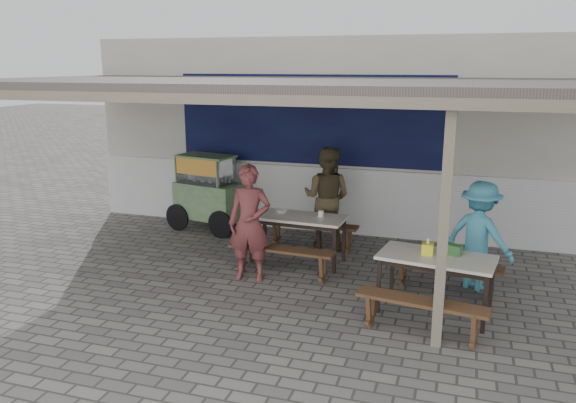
# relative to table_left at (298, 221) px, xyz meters

# --- Properties ---
(ground) EXTENTS (60.00, 60.00, 0.00)m
(ground) POSITION_rel_table_left_xyz_m (-0.12, -1.20, -0.67)
(ground) COLOR slate
(ground) RESTS_ON ground
(back_wall) EXTENTS (9.00, 1.28, 3.50)m
(back_wall) POSITION_rel_table_left_xyz_m (-0.12, 2.38, 1.05)
(back_wall) COLOR beige
(back_wall) RESTS_ON ground
(warung_roof) EXTENTS (9.00, 4.21, 2.81)m
(warung_roof) POSITION_rel_table_left_xyz_m (-0.10, -0.30, 2.04)
(warung_roof) COLOR #514846
(warung_roof) RESTS_ON ground
(table_left) EXTENTS (1.50, 0.73, 0.75)m
(table_left) POSITION_rel_table_left_xyz_m (0.00, 0.00, 0.00)
(table_left) COLOR silver
(table_left) RESTS_ON ground
(bench_left_street) EXTENTS (1.58, 0.36, 0.45)m
(bench_left_street) POSITION_rel_table_left_xyz_m (-0.04, -0.70, -0.33)
(bench_left_street) COLOR brown
(bench_left_street) RESTS_ON ground
(bench_left_wall) EXTENTS (1.58, 0.36, 0.45)m
(bench_left_wall) POSITION_rel_table_left_xyz_m (0.04, 0.70, -0.33)
(bench_left_wall) COLOR brown
(bench_left_wall) RESTS_ON ground
(table_right) EXTENTS (1.47, 0.91, 0.75)m
(table_right) POSITION_rel_table_left_xyz_m (2.15, -1.26, 0.00)
(table_right) COLOR silver
(table_right) RESTS_ON ground
(bench_right_street) EXTENTS (1.50, 0.50, 0.45)m
(bench_right_street) POSITION_rel_table_left_xyz_m (2.05, -1.97, -0.33)
(bench_right_street) COLOR brown
(bench_right_street) RESTS_ON ground
(bench_right_wall) EXTENTS (1.50, 0.50, 0.45)m
(bench_right_wall) POSITION_rel_table_left_xyz_m (2.26, -0.55, -0.33)
(bench_right_wall) COLOR brown
(bench_right_wall) RESTS_ON ground
(vendor_cart) EXTENTS (1.82, 0.94, 1.41)m
(vendor_cart) POSITION_rel_table_left_xyz_m (-2.10, 1.19, 0.10)
(vendor_cart) COLOR #799A66
(vendor_cart) RESTS_ON ground
(patron_street_side) EXTENTS (0.66, 0.48, 1.67)m
(patron_street_side) POSITION_rel_table_left_xyz_m (-0.44, -0.89, 0.17)
(patron_street_side) COLOR brown
(patron_street_side) RESTS_ON ground
(patron_wall_side) EXTENTS (0.89, 0.73, 1.70)m
(patron_wall_side) POSITION_rel_table_left_xyz_m (0.23, 0.91, 0.18)
(patron_wall_side) COLOR brown
(patron_wall_side) RESTS_ON ground
(patron_right_table) EXTENTS (1.12, 0.96, 1.51)m
(patron_right_table) POSITION_rel_table_left_xyz_m (2.65, -0.26, 0.08)
(patron_right_table) COLOR #46A1BD
(patron_right_table) RESTS_ON ground
(tissue_box) EXTENTS (0.14, 0.14, 0.14)m
(tissue_box) POSITION_rel_table_left_xyz_m (2.04, -1.23, 0.15)
(tissue_box) COLOR yellow
(tissue_box) RESTS_ON table_right
(donation_box) EXTENTS (0.22, 0.18, 0.13)m
(donation_box) POSITION_rel_table_left_xyz_m (2.34, -1.16, 0.14)
(donation_box) COLOR #2D652E
(donation_box) RESTS_ON table_right
(condiment_jar) EXTENTS (0.09, 0.09, 0.10)m
(condiment_jar) POSITION_rel_table_left_xyz_m (0.35, 0.07, 0.13)
(condiment_jar) COLOR silver
(condiment_jar) RESTS_ON table_left
(condiment_bowl) EXTENTS (0.21, 0.21, 0.05)m
(condiment_bowl) POSITION_rel_table_left_xyz_m (-0.30, 0.13, 0.10)
(condiment_bowl) COLOR white
(condiment_bowl) RESTS_ON table_left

